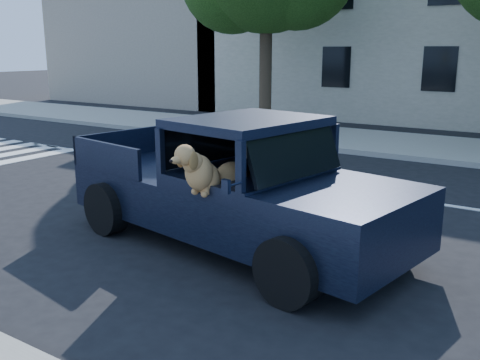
% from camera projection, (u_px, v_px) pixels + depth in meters
% --- Properties ---
extents(ground, '(120.00, 120.00, 0.00)m').
position_uv_depth(ground, '(184.00, 219.00, 9.35)').
color(ground, black).
rests_on(ground, ground).
extents(far_sidewalk, '(60.00, 4.00, 0.15)m').
position_uv_depth(far_sidewalk, '(368.00, 141.00, 16.82)').
color(far_sidewalk, gray).
rests_on(far_sidewalk, ground).
extents(lane_stripes, '(21.60, 0.14, 0.01)m').
position_uv_depth(lane_stripes, '(363.00, 193.00, 11.06)').
color(lane_stripes, silver).
rests_on(lane_stripes, ground).
extents(building_left, '(12.00, 6.00, 8.00)m').
position_uv_depth(building_left, '(158.00, 29.00, 29.78)').
color(building_left, tan).
rests_on(building_left, ground).
extents(pickup_truck, '(5.75, 3.24, 1.96)m').
position_uv_depth(pickup_truck, '(230.00, 201.00, 8.07)').
color(pickup_truck, black).
rests_on(pickup_truck, ground).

